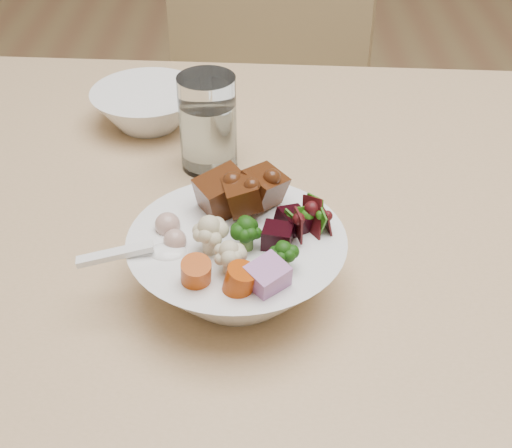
# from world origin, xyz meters

# --- Properties ---
(dining_table) EXTENTS (1.68, 1.01, 0.76)m
(dining_table) POSITION_xyz_m (-0.16, -0.17, 0.69)
(dining_table) COLOR tan
(dining_table) RESTS_ON ground
(chair_far) EXTENTS (0.53, 0.53, 0.91)m
(chair_far) POSITION_xyz_m (-0.32, 0.55, 0.51)
(chair_far) COLOR tan
(chair_far) RESTS_ON ground
(food_bowl) EXTENTS (0.20, 0.20, 0.11)m
(food_bowl) POSITION_xyz_m (-0.32, -0.20, 0.80)
(food_bowl) COLOR white
(food_bowl) RESTS_ON dining_table
(soup_spoon) EXTENTS (0.10, 0.03, 0.02)m
(soup_spoon) POSITION_xyz_m (-0.39, -0.23, 0.82)
(soup_spoon) COLOR white
(soup_spoon) RESTS_ON food_bowl
(water_glass) EXTENTS (0.07, 0.07, 0.11)m
(water_glass) POSITION_xyz_m (-0.36, 0.01, 0.82)
(water_glass) COLOR white
(water_glass) RESTS_ON dining_table
(side_bowl) EXTENTS (0.14, 0.14, 0.05)m
(side_bowl) POSITION_xyz_m (-0.44, 0.11, 0.79)
(side_bowl) COLOR white
(side_bowl) RESTS_ON dining_table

